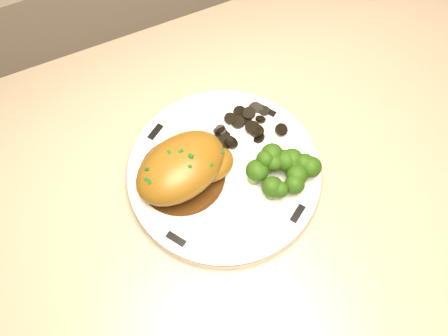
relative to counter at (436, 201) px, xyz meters
name	(u,v)px	position (x,y,z in m)	size (l,w,h in m)	color
counter	(436,201)	(0.00, 0.00, 0.00)	(1.93, 0.65, 0.95)	brown
plate	(224,174)	(-0.45, 0.04, 0.42)	(0.24, 0.24, 0.02)	white
rim_accent_0	(267,111)	(-0.36, 0.10, 0.43)	(0.02, 0.01, 0.00)	black
rim_accent_1	(155,132)	(-0.51, 0.13, 0.43)	(0.02, 0.01, 0.00)	black
rim_accent_2	(176,239)	(-0.54, -0.01, 0.43)	(0.02, 0.01, 0.00)	black
rim_accent_3	(298,214)	(-0.39, -0.04, 0.43)	(0.02, 0.01, 0.00)	black
gravy_pool	(182,176)	(-0.50, 0.06, 0.43)	(0.11, 0.11, 0.00)	#381D0A
chicken_breast	(184,167)	(-0.50, 0.06, 0.45)	(0.14, 0.11, 0.05)	brown
mushroom_pile	(247,130)	(-0.40, 0.09, 0.43)	(0.08, 0.06, 0.02)	black
broccoli_florets	(281,172)	(-0.39, 0.01, 0.45)	(0.08, 0.06, 0.04)	olive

